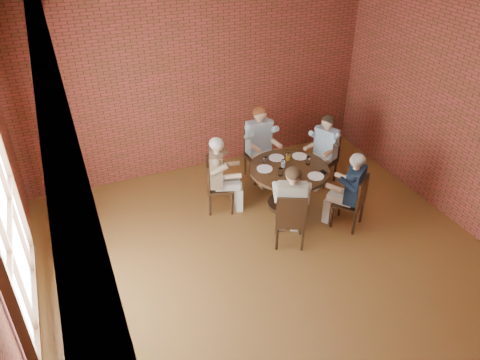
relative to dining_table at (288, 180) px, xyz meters
name	(u,v)px	position (x,y,z in m)	size (l,w,h in m)	color
floor	(282,280)	(-0.90, -1.59, -0.53)	(7.00, 7.00, 0.00)	brown
ceiling	(298,37)	(-0.90, -1.59, 2.87)	(7.00, 7.00, 0.00)	white
wall_back	(198,83)	(-0.90, 1.91, 1.17)	(7.00, 7.00, 0.00)	maroon
ceiling_beam	(48,83)	(-3.35, -1.59, 2.74)	(0.22, 6.90, 0.26)	#341D11
window	(7,224)	(-4.08, -1.19, 1.12)	(0.10, 2.16, 2.36)	white
dining_table	(288,180)	(0.00, 0.00, 0.00)	(1.34, 1.34, 0.75)	#341D11
chair_a	(325,156)	(1.02, 0.48, -0.02)	(0.56, 0.56, 0.93)	#341D11
diner_a	(324,150)	(0.94, 0.45, 0.13)	(0.52, 0.64, 1.32)	#36698E
chair_b	(258,151)	(-0.06, 1.12, 0.00)	(0.49, 0.49, 0.98)	#341D11
diner_b	(260,144)	(-0.06, 1.02, 0.18)	(0.58, 0.71, 1.42)	#9BB9C6
chair_c	(215,183)	(-1.17, 0.39, -0.02)	(0.55, 0.55, 0.95)	#341D11
diner_c	(220,175)	(-1.09, 0.36, 0.15)	(0.54, 0.66, 1.35)	brown
chair_d	(290,218)	(-0.47, -0.96, -0.01)	(0.59, 0.59, 0.96)	#341D11
diner_d	(291,206)	(-0.43, -0.88, 0.16)	(0.55, 0.68, 1.37)	#C9AA9E
chair_e	(354,200)	(0.69, -0.92, -0.02)	(0.59, 0.59, 0.94)	#341D11
diner_e	(350,191)	(0.64, -0.85, 0.14)	(0.53, 0.65, 1.33)	#15253C
plate_a	(300,156)	(0.35, 0.28, 0.23)	(0.26, 0.26, 0.01)	white
plate_b	(276,158)	(-0.04, 0.38, 0.23)	(0.26, 0.26, 0.01)	white
plate_c	(265,169)	(-0.39, 0.13, 0.23)	(0.26, 0.26, 0.01)	white
plate_d	(316,176)	(0.27, -0.40, 0.23)	(0.26, 0.26, 0.01)	white
glass_a	(308,161)	(0.35, 0.00, 0.29)	(0.07, 0.07, 0.14)	white
glass_b	(288,157)	(0.10, 0.24, 0.29)	(0.07, 0.07, 0.14)	white
glass_c	(265,161)	(-0.31, 0.27, 0.29)	(0.07, 0.07, 0.14)	white
glass_d	(283,163)	(-0.08, 0.07, 0.29)	(0.07, 0.07, 0.14)	white
glass_e	(280,172)	(-0.24, -0.16, 0.29)	(0.07, 0.07, 0.14)	white
glass_f	(298,177)	(-0.04, -0.39, 0.29)	(0.07, 0.07, 0.14)	white
smartphone	(323,172)	(0.46, -0.32, 0.23)	(0.06, 0.12, 0.01)	black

